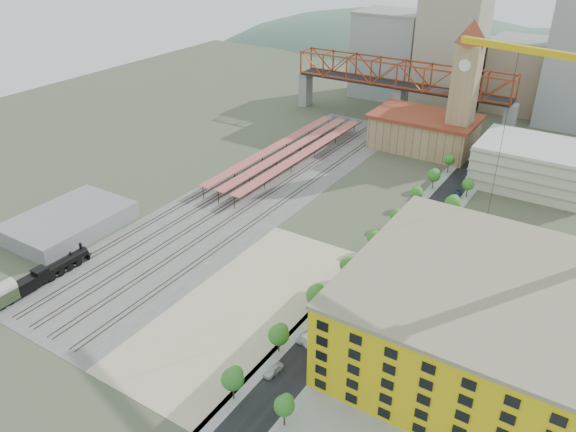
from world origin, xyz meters
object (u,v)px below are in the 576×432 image
Objects in this scene: site_trailer_a at (322,334)px; car_0 at (273,370)px; site_trailer_c at (364,286)px; site_trailer_d at (384,263)px; site_trailer_b at (322,334)px; construction_building at (470,315)px; locomotive at (53,270)px; clock_tower at (466,79)px.

car_0 is at bearing -83.46° from site_trailer_a.
site_trailer_d is at bearing 103.45° from site_trailer_c.
site_trailer_b is at bearing 85.02° from car_0.
construction_building is at bearing -49.75° from site_trailer_d.
construction_building is 29.78m from site_trailer_a.
site_trailer_c is at bearing 28.37° from locomotive.
locomotive reaches higher than site_trailer_d.
site_trailer_c is (0.00, 20.23, 0.08)m from site_trailer_a.
clock_tower is at bearing 112.91° from site_trailer_a.
clock_tower is 11.17× the size of car_0.
site_trailer_d is (0.00, 31.62, 0.07)m from site_trailer_a.
car_0 is at bearing -114.10° from site_trailer_b.
clock_tower is 5.10× the size of site_trailer_b.
site_trailer_b is at bearing -155.01° from construction_building.
site_trailer_d is (66.00, 47.04, -0.82)m from locomotive.
clock_tower reaches higher than locomotive.
site_trailer_b reaches higher than site_trailer_c.
locomotive is (-92.00, -27.41, -7.30)m from construction_building.
construction_building reaches higher than site_trailer_a.
site_trailer_a is at bearing 13.14° from locomotive.
construction_building reaches higher than locomotive.
site_trailer_c is at bearing 162.43° from construction_building.
clock_tower reaches higher than site_trailer_a.
locomotive is 67.75m from site_trailer_b.
clock_tower is at bearing 108.44° from site_trailer_c.
locomotive is at bearing -171.10° from car_0.
site_trailer_d is at bearing 108.83° from site_trailer_a.
site_trailer_b is at bearing -71.17° from site_trailer_a.
locomotive is 81.05m from site_trailer_d.
site_trailer_d is (0.00, 11.40, -0.00)m from site_trailer_c.
site_trailer_c is 2.04× the size of car_0.
site_trailer_b is 2.19× the size of car_0.
clock_tower is 5.81× the size of site_trailer_a.
construction_building is at bearing -4.12° from site_trailer_c.
site_trailer_d is 45.50m from car_0.
site_trailer_c is 11.40m from site_trailer_d.
site_trailer_b reaches higher than car_0.
locomotive is at bearing -163.41° from construction_building.
site_trailer_a is (8.00, -111.99, -27.47)m from clock_tower.
site_trailer_b is (8.00, -112.12, -27.30)m from clock_tower.
locomotive is 2.38× the size of site_trailer_c.
site_trailer_d reaches higher than site_trailer_a.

